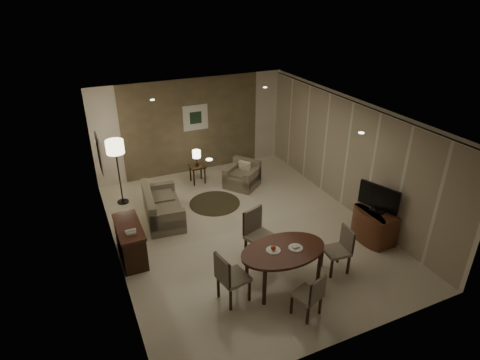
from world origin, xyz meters
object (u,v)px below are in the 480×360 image
chair_left (234,277)px  floor_lamp (119,172)px  console_desk (130,242)px  dining_table (282,266)px  chair_far (261,237)px  chair_near (307,294)px  chair_right (336,251)px  sofa (163,205)px  side_table (198,174)px  armchair (242,175)px  tv_cabinet (375,225)px

chair_left → floor_lamp: floor_lamp is taller
console_desk → dining_table: dining_table is taller
console_desk → chair_far: size_ratio=1.13×
chair_near → chair_right: chair_right is taller
floor_lamp → chair_right: bearing=-53.2°
floor_lamp → chair_left: bearing=-74.5°
chair_far → sofa: bearing=101.8°
dining_table → chair_left: chair_left is taller
chair_far → side_table: (-0.04, 3.78, -0.28)m
chair_left → armchair: size_ratio=1.22×
chair_far → chair_right: size_ratio=1.17×
sofa → side_table: (1.35, 1.48, -0.12)m
chair_far → side_table: bearing=71.3°
console_desk → armchair: console_desk is taller
tv_cabinet → sofa: sofa is taller
chair_left → floor_lamp: bearing=4.8°
chair_far → chair_right: bearing=-57.5°
console_desk → chair_far: (2.35, -1.12, 0.15)m
tv_cabinet → chair_left: chair_left is taller
chair_right → armchair: (-0.18, 3.94, -0.10)m
dining_table → chair_near: bearing=-91.2°
dining_table → chair_near: 0.84m
chair_near → chair_left: chair_left is taller
sofa → floor_lamp: bearing=38.2°
console_desk → chair_near: (2.36, -2.76, 0.05)m
chair_right → sofa: size_ratio=0.58×
console_desk → floor_lamp: 2.42m
chair_right → floor_lamp: size_ratio=0.54×
chair_near → armchair: chair_near is taller
console_desk → armchair: bearing=30.0°
chair_near → console_desk: bearing=-69.1°
chair_left → console_desk: bearing=25.3°
chair_far → console_desk: bearing=135.3°
armchair → chair_right: bearing=-35.3°
floor_lamp → tv_cabinet: bearing=-39.6°
tv_cabinet → chair_far: (-2.54, 0.38, 0.18)m
tv_cabinet → chair_far: bearing=171.4°
sofa → tv_cabinet: bearing=-118.5°
chair_far → floor_lamp: 4.10m
dining_table → side_table: bearing=90.9°
tv_cabinet → chair_right: chair_right is taller
dining_table → sofa: dining_table is taller
chair_near → chair_far: (-0.01, 1.64, 0.11)m
dining_table → tv_cabinet: bearing=9.6°
sofa → armchair: bearing=-66.8°
chair_right → tv_cabinet: bearing=116.3°
tv_cabinet → sofa: (-3.93, 2.68, 0.02)m
dining_table → chair_far: 0.82m
console_desk → dining_table: (2.38, -1.92, 0.00)m
chair_far → sofa: size_ratio=0.67×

